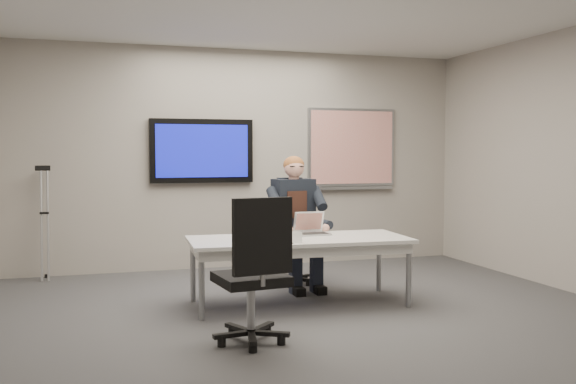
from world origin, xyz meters
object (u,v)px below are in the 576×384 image
object	(u,v)px
seated_person	(298,235)
laptop	(311,229)
office_chair_near	(253,299)
conference_table	(299,245)
office_chair_far	(290,257)

from	to	relation	value
seated_person	laptop	xyz separation A→B (m)	(-0.03, -0.51, 0.13)
office_chair_near	seated_person	world-z (taller)	seated_person
office_chair_near	laptop	world-z (taller)	office_chair_near
conference_table	office_chair_far	xyz separation A→B (m)	(0.22, 0.98, -0.28)
office_chair_far	seated_person	size ratio (longest dim) A/B	0.66
conference_table	seated_person	xyz separation A→B (m)	(0.24, 0.73, 0.00)
seated_person	conference_table	bearing A→B (deg)	-115.38
office_chair_far	conference_table	bearing A→B (deg)	-127.31
conference_table	office_chair_near	distance (m)	1.39
office_chair_far	seated_person	xyz separation A→B (m)	(0.02, -0.25, 0.28)
office_chair_near	seated_person	size ratio (longest dim) A/B	0.80
conference_table	laptop	bearing A→B (deg)	49.97
conference_table	laptop	size ratio (longest dim) A/B	6.77
office_chair_near	laptop	distance (m)	1.71
office_chair_near	laptop	xyz separation A→B (m)	(0.95, 1.37, 0.35)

